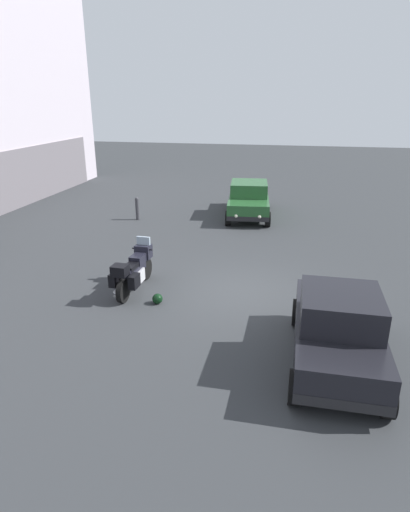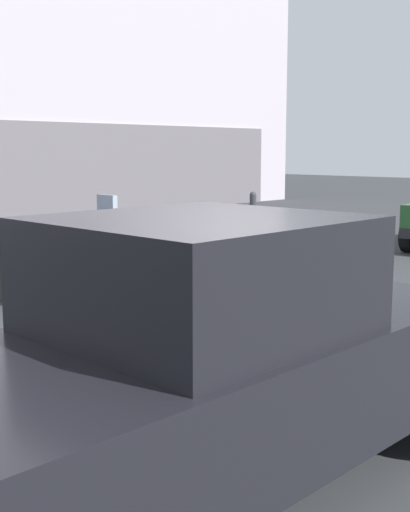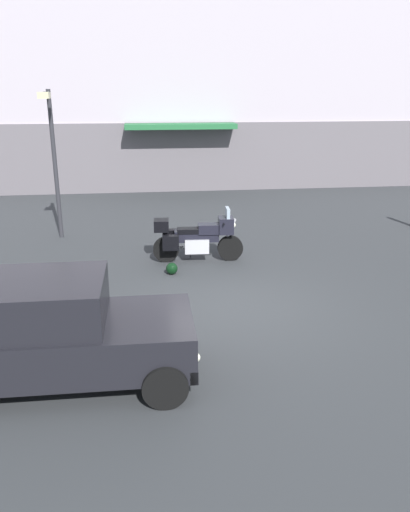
{
  "view_description": "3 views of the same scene",
  "coord_description": "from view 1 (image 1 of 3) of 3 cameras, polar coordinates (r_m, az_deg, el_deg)",
  "views": [
    {
      "loc": [
        -10.96,
        -1.31,
        5.18
      ],
      "look_at": [
        0.33,
        1.03,
        0.9
      ],
      "focal_mm": 30.24,
      "sensor_mm": 36.0,
      "label": 1
    },
    {
      "loc": [
        -5.78,
        -5.0,
        2.01
      ],
      "look_at": [
        0.36,
        0.91,
        0.67
      ],
      "focal_mm": 47.86,
      "sensor_mm": 36.0,
      "label": 2
    },
    {
      "loc": [
        -1.7,
        -9.2,
        4.2
      ],
      "look_at": [
        -0.46,
        0.88,
        0.8
      ],
      "focal_mm": 35.67,
      "sensor_mm": 36.0,
      "label": 3
    }
  ],
  "objects": [
    {
      "name": "ground_plane",
      "position": [
        12.19,
        4.42,
        -4.86
      ],
      "size": [
        80.0,
        80.0,
        0.0
      ],
      "primitive_type": "plane",
      "color": "#2D3033"
    },
    {
      "name": "motorcycle",
      "position": [
        12.23,
        -9.39,
        -1.84
      ],
      "size": [
        2.26,
        0.78,
        1.36
      ],
      "rotation": [
        0.0,
        0.0,
        -0.05
      ],
      "color": "black",
      "rests_on": "ground"
    },
    {
      "name": "helmet",
      "position": [
        11.56,
        -6.31,
        -5.64
      ],
      "size": [
        0.28,
        0.28,
        0.28
      ],
      "primitive_type": "sphere",
      "color": "black",
      "rests_on": "ground"
    },
    {
      "name": "car_hatchback_near",
      "position": [
        9.15,
        17.12,
        -9.17
      ],
      "size": [
        3.89,
        1.81,
        1.64
      ],
      "rotation": [
        0.0,
        0.0,
        -0.01
      ],
      "color": "black",
      "rests_on": "ground"
    },
    {
      "name": "car_sedan_far",
      "position": [
        20.04,
        5.8,
        7.56
      ],
      "size": [
        4.69,
        2.3,
        1.56
      ],
      "rotation": [
        0.0,
        0.0,
        3.24
      ],
      "color": "#235128",
      "rests_on": "ground"
    },
    {
      "name": "bollard_curbside",
      "position": [
        19.48,
        -8.96,
        6.3
      ],
      "size": [
        0.16,
        0.16,
        1.02
      ],
      "color": "#333338",
      "rests_on": "ground"
    }
  ]
}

